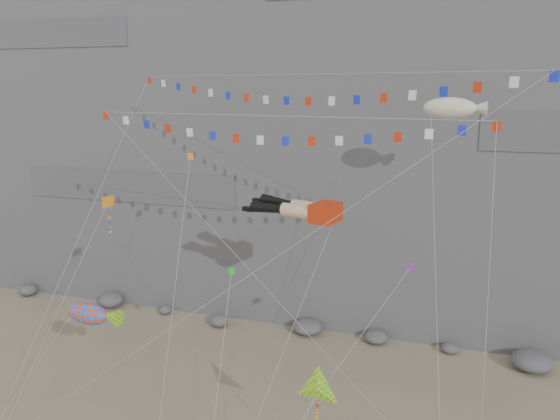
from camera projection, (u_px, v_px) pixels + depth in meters
The scene contains 12 objects.
cliff at pixel (346, 49), 56.44m from camera, with size 80.00×28.00×50.00m, color slate.
talus_boulders at pixel (307, 327), 47.94m from camera, with size 60.00×3.00×1.20m, color #57575B, non-canonical shape.
legs_kite at pixel (300, 209), 36.11m from camera, with size 7.10×18.14×20.68m.
flag_banner_upper at pixel (297, 75), 34.74m from camera, with size 29.73×18.51×29.80m.
flag_banner_lower at pixel (273, 116), 32.47m from camera, with size 25.26×7.54×24.13m.
harlequin_kite at pixel (107, 203), 36.77m from camera, with size 4.05×9.51×16.38m.
fish_windsock at pixel (88, 314), 32.35m from camera, with size 8.50×3.25×10.57m.
delta_kite at pixel (317, 389), 28.08m from camera, with size 3.32×7.53×9.48m.
blimp_windsock at pixel (450, 108), 35.32m from camera, with size 4.40×15.01×24.34m.
small_kite_a at pixel (189, 164), 36.51m from camera, with size 4.57×14.67×22.12m.
small_kite_b at pixel (408, 271), 30.55m from camera, with size 8.59×10.91×17.20m.
small_kite_c at pixel (231, 277), 30.50m from camera, with size 1.55×7.47×13.13m.
Camera 1 is at (10.92, -26.13, 21.36)m, focal length 35.00 mm.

